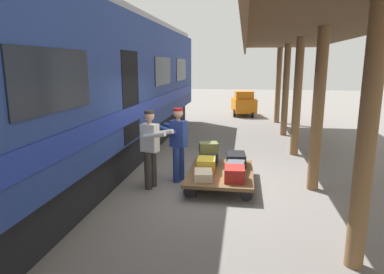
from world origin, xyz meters
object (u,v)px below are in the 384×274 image
(luggage_cart, at_px, (221,173))
(suitcase_cream_canvas, at_px, (203,175))
(train_car, at_px, (68,91))
(suitcase_slate_roller, at_px, (235,167))
(suitcase_olive_duffel, at_px, (208,148))
(suitcase_black_hardshell, at_px, (236,159))
(suitcase_red_plastic, at_px, (235,174))
(porter_in_overalls, at_px, (178,142))
(suitcase_yellow_case, at_px, (206,165))
(baggage_tug, at_px, (244,104))
(suitcase_navy_fabric, at_px, (209,158))
(porter_by_door, at_px, (151,147))

(luggage_cart, bearing_deg, suitcase_cream_canvas, 60.50)
(train_car, distance_m, suitcase_slate_roller, 4.18)
(suitcase_olive_duffel, bearing_deg, train_car, 8.32)
(train_car, relative_size, suitcase_black_hardshell, 28.39)
(train_car, distance_m, suitcase_red_plastic, 4.22)
(train_car, height_order, suitcase_cream_canvas, train_car)
(suitcase_black_hardshell, xyz_separation_m, suitcase_olive_duffel, (0.65, 0.04, 0.26))
(suitcase_olive_duffel, bearing_deg, porter_in_overalls, 29.51)
(suitcase_slate_roller, relative_size, suitcase_black_hardshell, 0.81)
(suitcase_yellow_case, distance_m, porter_in_overalls, 0.83)
(porter_in_overalls, xyz_separation_m, baggage_tug, (-1.46, -10.68, -0.30))
(train_car, height_order, suitcase_navy_fabric, train_car)
(suitcase_cream_canvas, relative_size, porter_in_overalls, 0.31)
(train_car, height_order, porter_by_door, train_car)
(porter_by_door, xyz_separation_m, baggage_tug, (-1.94, -11.21, -0.30))
(suitcase_cream_canvas, bearing_deg, suitcase_black_hardshell, -119.50)
(luggage_cart, height_order, suitcase_red_plastic, suitcase_red_plastic)
(suitcase_navy_fabric, height_order, suitcase_slate_roller, suitcase_navy_fabric)
(luggage_cart, bearing_deg, suitcase_olive_duffel, -58.02)
(luggage_cart, xyz_separation_m, suitcase_slate_roller, (-0.32, -0.00, 0.16))
(suitcase_olive_duffel, distance_m, porter_by_door, 1.48)
(train_car, xyz_separation_m, porter_by_door, (-2.05, 0.44, -1.14))
(suitcase_olive_duffel, bearing_deg, suitcase_cream_canvas, 90.59)
(suitcase_red_plastic, distance_m, suitcase_cream_canvas, 0.64)
(porter_in_overalls, relative_size, baggage_tug, 0.91)
(suitcase_cream_canvas, bearing_deg, luggage_cart, -119.50)
(porter_in_overalls, bearing_deg, suitcase_slate_roller, 173.29)
(suitcase_slate_roller, distance_m, porter_by_door, 1.91)
(porter_by_door, bearing_deg, suitcase_cream_canvas, 170.85)
(train_car, height_order, baggage_tug, train_car)
(suitcase_black_hardshell, height_order, porter_by_door, porter_by_door)
(porter_in_overalls, bearing_deg, baggage_tug, -97.77)
(suitcase_black_hardshell, bearing_deg, suitcase_olive_duffel, 3.09)
(luggage_cart, height_order, suitcase_navy_fabric, suitcase_navy_fabric)
(porter_in_overalls, xyz_separation_m, porter_by_door, (0.49, 0.54, 0.00))
(suitcase_cream_canvas, height_order, porter_by_door, porter_by_door)
(luggage_cart, height_order, porter_by_door, porter_by_door)
(suitcase_olive_duffel, height_order, baggage_tug, baggage_tug)
(suitcase_cream_canvas, distance_m, baggage_tug, 11.43)
(porter_in_overalls, height_order, porter_by_door, same)
(suitcase_red_plastic, height_order, suitcase_cream_canvas, suitcase_red_plastic)
(baggage_tug, bearing_deg, suitcase_cream_canvas, 86.09)
(luggage_cart, distance_m, suitcase_slate_roller, 0.36)
(train_car, bearing_deg, suitcase_olive_duffel, -171.68)
(suitcase_cream_canvas, bearing_deg, train_car, -11.14)
(suitcase_olive_duffel, distance_m, baggage_tug, 10.33)
(suitcase_navy_fabric, relative_size, porter_in_overalls, 0.26)
(suitcase_slate_roller, relative_size, porter_in_overalls, 0.30)
(baggage_tug, bearing_deg, suitcase_navy_fabric, 85.66)
(suitcase_red_plastic, relative_size, porter_in_overalls, 0.31)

